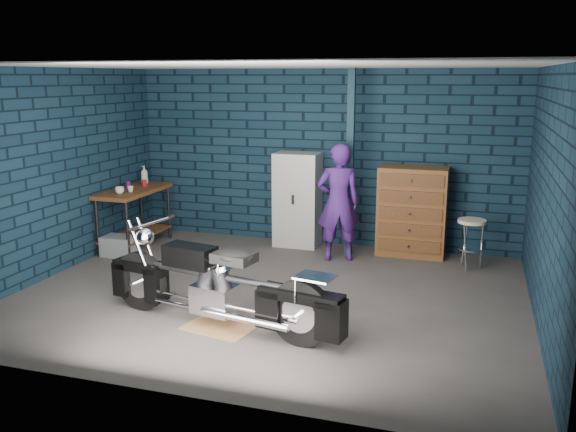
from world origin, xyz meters
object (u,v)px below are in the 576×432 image
tool_chest (412,211)px  shop_stool (470,244)px  motorcycle (219,279)px  person (338,203)px  storage_bin (119,246)px  workbench (135,218)px  locker (297,200)px

tool_chest → shop_stool: tool_chest is taller
motorcycle → person: (0.64, 2.74, 0.31)m
motorcycle → tool_chest: size_ratio=1.83×
motorcycle → storage_bin: 3.19m
person → shop_stool: size_ratio=2.43×
person → storage_bin: 3.28m
motorcycle → tool_chest: bearing=74.9°
motorcycle → storage_bin: size_ratio=5.08×
workbench → storage_bin: 0.59m
person → storage_bin: (-3.11, -0.76, -0.69)m
storage_bin → shop_stool: bearing=10.2°
motorcycle → workbench: bearing=146.1°
locker → tool_chest: locker is taller
workbench → person: (3.13, 0.26, 0.39)m
workbench → shop_stool: (4.96, 0.39, -0.11)m
person → shop_stool: (1.83, 0.12, -0.49)m
tool_chest → storage_bin: bearing=-161.9°
motorcycle → storage_bin: motorcycle is taller
person → tool_chest: size_ratio=1.28×
motorcycle → locker: (-0.13, 3.32, 0.20)m
tool_chest → workbench: bearing=-168.5°
locker → person: bearing=-36.5°
motorcycle → tool_chest: tool_chest is taller
storage_bin → shop_stool: (4.94, 0.89, 0.20)m
shop_stool → motorcycle: bearing=-130.7°
person → shop_stool: bearing=164.8°
workbench → shop_stool: bearing=4.5°
locker → tool_chest: 1.75m
motorcycle → tool_chest: 3.69m
workbench → tool_chest: 4.20m
workbench → shop_stool: workbench is taller
workbench → motorcycle: (2.49, -2.48, 0.07)m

